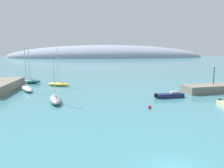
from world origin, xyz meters
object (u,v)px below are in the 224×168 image
at_px(sailboat_yellow_mid_mooring, 58,84).
at_px(harbor_lamp_post, 214,72).
at_px(sailboat_grey_end_of_line, 55,99).
at_px(motorboat_navy_alongside_breakwater, 170,95).
at_px(sailboat_white_near_shore, 27,88).
at_px(mooring_buoy_red, 150,107).
at_px(sailboat_teal_outer_mooring, 30,81).

bearing_deg(sailboat_yellow_mid_mooring, harbor_lamp_post, -172.37).
relative_size(sailboat_grey_end_of_line, motorboat_navy_alongside_breakwater, 1.20).
bearing_deg(sailboat_yellow_mid_mooring, motorboat_navy_alongside_breakwater, 169.94).
distance_m(sailboat_white_near_shore, sailboat_grey_end_of_line, 13.55).
distance_m(sailboat_grey_end_of_line, harbor_lamp_post, 33.99).
bearing_deg(sailboat_white_near_shore, motorboat_navy_alongside_breakwater, -136.14).
height_order(sailboat_grey_end_of_line, mooring_buoy_red, sailboat_grey_end_of_line).
relative_size(sailboat_grey_end_of_line, harbor_lamp_post, 1.74).
xyz_separation_m(motorboat_navy_alongside_breakwater, mooring_buoy_red, (-6.08, -6.77, -0.18)).
bearing_deg(motorboat_navy_alongside_breakwater, harbor_lamp_post, 16.68).
bearing_deg(harbor_lamp_post, sailboat_grey_end_of_line, -169.61).
distance_m(motorboat_navy_alongside_breakwater, harbor_lamp_post, 13.64).
distance_m(sailboat_teal_outer_mooring, motorboat_navy_alongside_breakwater, 37.53).
bearing_deg(motorboat_navy_alongside_breakwater, sailboat_white_near_shore, 154.54).
xyz_separation_m(sailboat_yellow_mid_mooring, harbor_lamp_post, (34.97, -11.16, 3.60)).
xyz_separation_m(sailboat_teal_outer_mooring, mooring_buoy_red, (24.95, -27.88, -0.39)).
distance_m(sailboat_yellow_mid_mooring, motorboat_navy_alongside_breakwater, 28.05).
bearing_deg(sailboat_white_near_shore, sailboat_yellow_mid_mooring, -71.25).
bearing_deg(mooring_buoy_red, harbor_lamp_post, 33.10).
distance_m(sailboat_white_near_shore, sailboat_teal_outer_mooring, 11.20).
distance_m(sailboat_white_near_shore, harbor_lamp_post, 41.43).
distance_m(sailboat_white_near_shore, sailboat_yellow_mid_mooring, 8.57).
bearing_deg(sailboat_grey_end_of_line, motorboat_navy_alongside_breakwater, 79.94).
distance_m(sailboat_yellow_mid_mooring, harbor_lamp_post, 36.89).
bearing_deg(mooring_buoy_red, sailboat_teal_outer_mooring, 131.82).
relative_size(sailboat_yellow_mid_mooring, motorboat_navy_alongside_breakwater, 1.62).
height_order(motorboat_navy_alongside_breakwater, mooring_buoy_red, motorboat_navy_alongside_breakwater).
distance_m(motorboat_navy_alongside_breakwater, mooring_buoy_red, 9.10).
relative_size(sailboat_teal_outer_mooring, sailboat_grey_end_of_line, 1.46).
relative_size(sailboat_yellow_mid_mooring, sailboat_grey_end_of_line, 1.34).
bearing_deg(sailboat_white_near_shore, mooring_buoy_red, -153.36).
bearing_deg(harbor_lamp_post, motorboat_navy_alongside_breakwater, -157.20).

